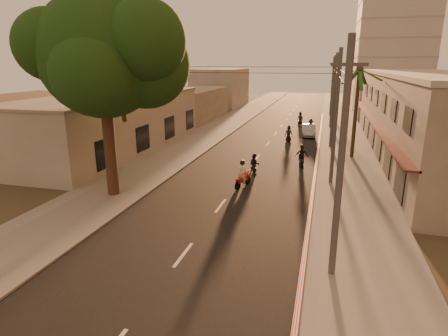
{
  "coord_description": "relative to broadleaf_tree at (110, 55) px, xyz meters",
  "views": [
    {
      "loc": [
        5.54,
        -17.65,
        8.05
      ],
      "look_at": [
        -0.48,
        4.52,
        1.59
      ],
      "focal_mm": 30.0,
      "sensor_mm": 36.0,
      "label": 1
    }
  ],
  "objects": [
    {
      "name": "scooter_far_c",
      "position": [
        8.91,
        31.31,
        -7.68
      ],
      "size": [
        0.95,
        1.8,
        1.77
      ],
      "rotation": [
        0.0,
        0.0,
        -0.13
      ],
      "color": "black",
      "rests_on": "ground"
    },
    {
      "name": "scooter_mid_b",
      "position": [
        10.53,
        9.87,
        -7.66
      ],
      "size": [
        1.14,
        1.82,
        1.8
      ],
      "rotation": [
        0.0,
        0.0,
        0.18
      ],
      "color": "black",
      "rests_on": "ground"
    },
    {
      "name": "scooter_far_b",
      "position": [
        10.58,
        24.48,
        -7.63
      ],
      "size": [
        1.2,
        1.88,
        1.85
      ],
      "rotation": [
        0.0,
        0.0,
        -0.06
      ],
      "color": "black",
      "rests_on": "ground"
    },
    {
      "name": "scooter_far_a",
      "position": [
        8.54,
        19.6,
        -7.68
      ],
      "size": [
        0.98,
        1.78,
        1.75
      ],
      "rotation": [
        0.0,
        0.0,
        0.16
      ],
      "color": "black",
      "rests_on": "ground"
    },
    {
      "name": "distant_tower",
      "position": [
        22.61,
        53.86,
        5.52
      ],
      "size": [
        12.1,
        12.1,
        28.0
      ],
      "color": "#B7B5B2",
      "rests_on": "ground"
    },
    {
      "name": "ground",
      "position": [
        6.61,
        -2.14,
        -8.48
      ],
      "size": [
        160.0,
        160.0,
        0.0
      ],
      "primitive_type": "plane",
      "color": "#383023",
      "rests_on": "ground"
    },
    {
      "name": "palm_tree",
      "position": [
        14.61,
        13.86,
        -1.33
      ],
      "size": [
        5.0,
        5.0,
        8.2
      ],
      "color": "black",
      "rests_on": "ground"
    },
    {
      "name": "scooter_red",
      "position": [
        7.1,
        3.5,
        -7.63
      ],
      "size": [
        0.99,
        1.86,
        1.89
      ],
      "rotation": [
        0.0,
        0.0,
        -0.32
      ],
      "color": "black",
      "rests_on": "ground"
    },
    {
      "name": "shophouse_row",
      "position": [
        20.57,
        15.86,
        -4.83
      ],
      "size": [
        8.8,
        34.2,
        7.3
      ],
      "color": "gray",
      "rests_on": "ground"
    },
    {
      "name": "filler_left_far",
      "position": [
        -7.39,
        49.86,
        -4.98
      ],
      "size": [
        8.0,
        14.0,
        7.0
      ],
      "primitive_type": "cube",
      "color": "#A7A197",
      "rests_on": "ground"
    },
    {
      "name": "filler_right",
      "position": [
        20.61,
        42.86,
        -5.48
      ],
      "size": [
        8.0,
        14.0,
        6.0
      ],
      "primitive_type": "cube",
      "color": "#A7A197",
      "rests_on": "ground"
    },
    {
      "name": "broadleaf_tree",
      "position": [
        0.0,
        0.0,
        0.0
      ],
      "size": [
        9.6,
        8.7,
        12.1
      ],
      "color": "black",
      "rests_on": "ground"
    },
    {
      "name": "parked_car",
      "position": [
        10.45,
        23.31,
        -7.81
      ],
      "size": [
        1.99,
        4.26,
        1.34
      ],
      "primitive_type": "imported",
      "rotation": [
        0.0,
        0.0,
        0.07
      ],
      "color": "#96989E",
      "rests_on": "ground"
    },
    {
      "name": "left_building",
      "position": [
        -7.37,
        11.86,
        -5.88
      ],
      "size": [
        8.2,
        24.2,
        5.2
      ],
      "color": "#A7A197",
      "rests_on": "ground"
    },
    {
      "name": "sidewalk_left",
      "position": [
        -0.89,
        17.86,
        -8.42
      ],
      "size": [
        5.0,
        140.0,
        0.12
      ],
      "primitive_type": "cube",
      "color": "slate",
      "rests_on": "ground"
    },
    {
      "name": "curb_stripe",
      "position": [
        11.71,
        12.86,
        -8.38
      ],
      "size": [
        0.2,
        60.0,
        0.2
      ],
      "primitive_type": "cube",
      "color": "red",
      "rests_on": "ground"
    },
    {
      "name": "sidewalk_right",
      "position": [
        14.11,
        17.86,
        -8.42
      ],
      "size": [
        5.0,
        140.0,
        0.12
      ],
      "primitive_type": "cube",
      "color": "slate",
      "rests_on": "ground"
    },
    {
      "name": "filler_left_near",
      "position": [
        -7.39,
        31.86,
        -6.28
      ],
      "size": [
        8.0,
        14.0,
        4.4
      ],
      "primitive_type": "cube",
      "color": "#A7A197",
      "rests_on": "ground"
    },
    {
      "name": "road",
      "position": [
        6.61,
        17.86,
        -8.47
      ],
      "size": [
        10.0,
        140.0,
        0.02
      ],
      "primitive_type": "cube",
      "color": "black",
      "rests_on": "ground"
    },
    {
      "name": "scooter_mid_a",
      "position": [
        7.32,
        6.57,
        -7.72
      ],
      "size": [
        1.03,
        1.66,
        1.65
      ],
      "rotation": [
        0.0,
        0.0,
        0.24
      ],
      "color": "black",
      "rests_on": "ground"
    },
    {
      "name": "utility_poles",
      "position": [
        12.81,
        17.86,
        -1.94
      ],
      "size": [
        1.2,
        48.26,
        9.0
      ],
      "color": "#38383A",
      "rests_on": "ground"
    }
  ]
}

